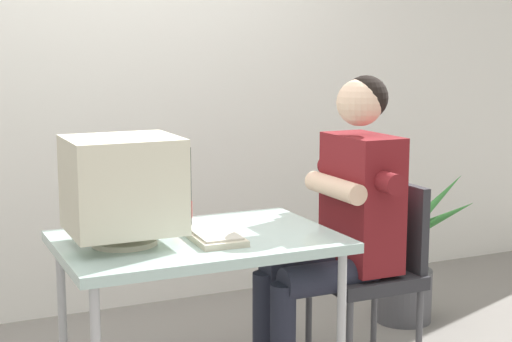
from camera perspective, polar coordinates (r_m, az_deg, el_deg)
wall_back at (r=4.48m, az=-7.12°, el=9.34°), size 8.00×0.10×3.00m
desk at (r=3.17m, az=-4.27°, el=-5.79°), size 1.10×0.73×0.73m
crt_monitor at (r=3.02m, az=-9.61°, el=-1.05°), size 0.43×0.37×0.42m
keyboard at (r=3.16m, az=-3.47°, el=-4.49°), size 0.20×0.46×0.03m
office_chair at (r=3.63m, az=8.72°, el=-6.67°), size 0.42×0.42×0.87m
person_seated at (r=3.48m, az=6.25°, el=-3.26°), size 0.72×0.59×1.36m
potted_plant at (r=4.31m, az=10.78°, el=-6.39°), size 0.85×0.77×0.86m
desk_mug at (r=3.41m, az=-5.42°, el=-2.96°), size 0.09×0.10×0.09m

